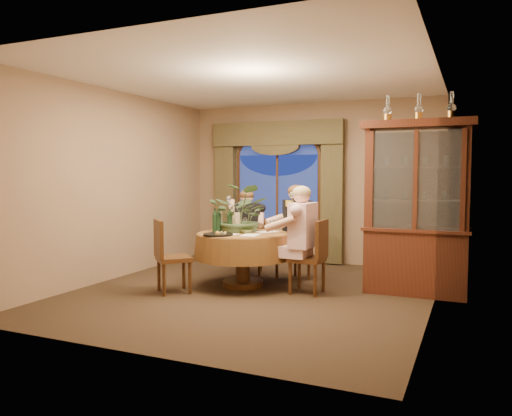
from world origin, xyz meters
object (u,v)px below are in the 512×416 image
at_px(chair_back, 249,243).
at_px(person_back, 247,232).
at_px(oil_lamp_center, 419,107).
at_px(olive_bowl, 247,231).
at_px(chair_front_left, 174,256).
at_px(chair_right, 307,257).
at_px(centerpiece_plant, 242,191).
at_px(wine_bottle_5, 230,221).
at_px(person_pink, 303,240).
at_px(dining_table, 243,259).
at_px(oil_lamp_left, 388,109).
at_px(wine_bottle_0, 232,219).
at_px(person_scarf, 297,233).
at_px(wine_bottle_4, 232,220).
at_px(oil_lamp_right, 452,105).
at_px(wine_bottle_2, 218,220).
at_px(china_cabinet, 417,208).
at_px(chair_back_right, 293,247).
at_px(wine_bottle_1, 220,219).
at_px(wine_bottle_3, 215,220).
at_px(stoneware_vase, 236,222).

height_order(chair_back, person_back, person_back).
relative_size(oil_lamp_center, olive_bowl, 2.04).
bearing_deg(chair_front_left, chair_right, 66.71).
relative_size(centerpiece_plant, wine_bottle_5, 2.91).
xyz_separation_m(person_pink, person_back, (-1.21, 0.87, -0.05)).
bearing_deg(dining_table, centerpiece_plant, 117.33).
bearing_deg(oil_lamp_left, wine_bottle_0, -171.21).
height_order(dining_table, person_pink, person_pink).
height_order(oil_lamp_left, person_pink, oil_lamp_left).
height_order(chair_back, person_scarf, person_scarf).
distance_m(chair_back, wine_bottle_4, 0.93).
distance_m(oil_lamp_center, wine_bottle_0, 2.93).
distance_m(oil_lamp_right, wine_bottle_2, 3.39).
relative_size(china_cabinet, person_pink, 1.59).
distance_m(dining_table, oil_lamp_center, 3.08).
bearing_deg(china_cabinet, person_scarf, 174.97).
relative_size(chair_right, chair_back, 1.00).
height_order(dining_table, olive_bowl, olive_bowl).
height_order(centerpiece_plant, wine_bottle_4, centerpiece_plant).
distance_m(dining_table, wine_bottle_5, 0.57).
distance_m(oil_lamp_center, chair_front_left, 3.71).
distance_m(chair_back_right, olive_bowl, 0.90).
bearing_deg(wine_bottle_2, chair_back, 86.03).
xyz_separation_m(oil_lamp_right, chair_front_left, (-3.32, -1.19, -1.94)).
distance_m(chair_right, chair_back, 1.51).
bearing_deg(centerpiece_plant, wine_bottle_4, -128.53).
relative_size(wine_bottle_0, wine_bottle_4, 1.00).
bearing_deg(chair_back, oil_lamp_right, 154.38).
xyz_separation_m(chair_back, person_scarf, (0.86, -0.20, 0.23)).
bearing_deg(china_cabinet, wine_bottle_4, -169.09).
xyz_separation_m(dining_table, wine_bottle_2, (-0.35, -0.06, 0.54)).
bearing_deg(wine_bottle_1, wine_bottle_5, -31.13).
relative_size(chair_front_left, wine_bottle_3, 2.91).
relative_size(person_scarf, wine_bottle_0, 4.28).
xyz_separation_m(oil_lamp_left, wine_bottle_0, (-2.10, -0.33, -1.50)).
distance_m(person_back, wine_bottle_5, 0.92).
xyz_separation_m(china_cabinet, wine_bottle_1, (-2.64, -0.42, -0.21)).
bearing_deg(wine_bottle_2, oil_lamp_left, 14.07).
bearing_deg(wine_bottle_5, wine_bottle_3, -177.76).
bearing_deg(chair_right, centerpiece_plant, 81.44).
bearing_deg(oil_lamp_right, centerpiece_plant, -172.89).
distance_m(person_pink, wine_bottle_4, 1.10).
bearing_deg(wine_bottle_1, person_back, 84.16).
xyz_separation_m(centerpiece_plant, wine_bottle_0, (-0.17, 0.01, -0.41)).
bearing_deg(person_back, chair_front_left, 55.46).
height_order(wine_bottle_0, wine_bottle_2, same).
distance_m(person_pink, stoneware_vase, 1.05).
distance_m(oil_lamp_right, chair_front_left, 4.02).
relative_size(china_cabinet, chair_back, 2.34).
bearing_deg(olive_bowl, person_back, 114.55).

